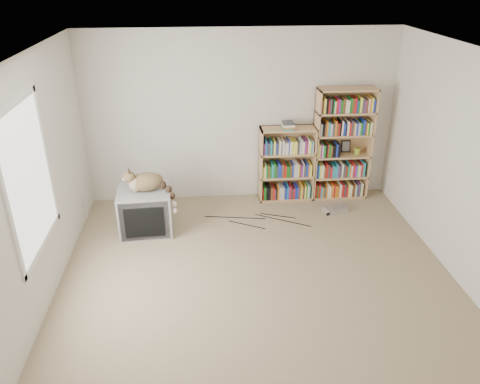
{
  "coord_description": "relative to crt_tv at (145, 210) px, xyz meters",
  "views": [
    {
      "loc": [
        -0.59,
        -4.03,
        3.24
      ],
      "look_at": [
        -0.14,
        1.0,
        0.78
      ],
      "focal_mm": 35.0,
      "sensor_mm": 36.0,
      "label": 1
    }
  ],
  "objects": [
    {
      "name": "floor",
      "position": [
        1.36,
        -1.56,
        -0.29
      ],
      "size": [
        4.5,
        5.0,
        0.01
      ],
      "primitive_type": "cube",
      "color": "tan",
      "rests_on": "ground"
    },
    {
      "name": "wall_back",
      "position": [
        1.36,
        0.94,
        0.96
      ],
      "size": [
        4.5,
        0.02,
        2.5
      ],
      "primitive_type": "cube",
      "color": "silver",
      "rests_on": "floor"
    },
    {
      "name": "wall_left",
      "position": [
        -0.89,
        -1.56,
        0.96
      ],
      "size": [
        0.02,
        5.0,
        2.5
      ],
      "primitive_type": "cube",
      "color": "silver",
      "rests_on": "floor"
    },
    {
      "name": "ceiling",
      "position": [
        1.36,
        -1.56,
        2.21
      ],
      "size": [
        4.5,
        5.0,
        0.02
      ],
      "primitive_type": "cube",
      "color": "white",
      "rests_on": "wall_back"
    },
    {
      "name": "window",
      "position": [
        -0.88,
        -1.36,
        1.11
      ],
      "size": [
        0.02,
        1.22,
        1.52
      ],
      "primitive_type": "cube",
      "color": "white",
      "rests_on": "wall_left"
    },
    {
      "name": "crt_tv",
      "position": [
        0.0,
        0.0,
        0.0
      ],
      "size": [
        0.72,
        0.66,
        0.59
      ],
      "rotation": [
        0.0,
        0.0,
        0.06
      ],
      "color": "#98989B",
      "rests_on": "floor"
    },
    {
      "name": "cat",
      "position": [
        0.1,
        -0.03,
        0.39
      ],
      "size": [
        0.69,
        0.46,
        0.52
      ],
      "rotation": [
        0.0,
        0.0,
        0.21
      ],
      "color": "#3C2B18",
      "rests_on": "crt_tv"
    },
    {
      "name": "bookcase_tall",
      "position": [
        2.86,
        0.8,
        0.51
      ],
      "size": [
        0.84,
        0.3,
        1.68
      ],
      "color": "tan",
      "rests_on": "floor"
    },
    {
      "name": "bookcase_short",
      "position": [
        2.04,
        0.8,
        0.22
      ],
      "size": [
        0.82,
        0.3,
        1.12
      ],
      "color": "tan",
      "rests_on": "floor"
    },
    {
      "name": "book_stack",
      "position": [
        2.03,
        0.76,
        0.88
      ],
      "size": [
        0.18,
        0.23,
        0.1
      ],
      "primitive_type": "cube",
      "color": "red",
      "rests_on": "bookcase_short"
    },
    {
      "name": "green_mug",
      "position": [
        3.09,
        0.78,
        0.44
      ],
      "size": [
        0.09,
        0.09,
        0.1
      ],
      "primitive_type": "cylinder",
      "color": "olive",
      "rests_on": "bookcase_tall"
    },
    {
      "name": "framed_print",
      "position": [
        2.95,
        0.88,
        0.49
      ],
      "size": [
        0.14,
        0.05,
        0.18
      ],
      "primitive_type": "cube",
      "rotation": [
        -0.17,
        0.0,
        0.0
      ],
      "color": "black",
      "rests_on": "bookcase_tall"
    },
    {
      "name": "dvd_player",
      "position": [
        2.69,
        0.28,
        -0.26
      ],
      "size": [
        0.39,
        0.33,
        0.07
      ],
      "primitive_type": "cube",
      "rotation": [
        0.0,
        0.0,
        0.36
      ],
      "color": "silver",
      "rests_on": "floor"
    },
    {
      "name": "wall_outlet",
      "position": [
        -0.88,
        0.34,
        0.03
      ],
      "size": [
        0.01,
        0.08,
        0.13
      ],
      "primitive_type": "cube",
      "color": "silver",
      "rests_on": "wall_left"
    },
    {
      "name": "floor_cables",
      "position": [
        1.56,
        -0.02,
        -0.29
      ],
      "size": [
        1.2,
        0.7,
        0.01
      ],
      "primitive_type": null,
      "color": "black",
      "rests_on": "floor"
    }
  ]
}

